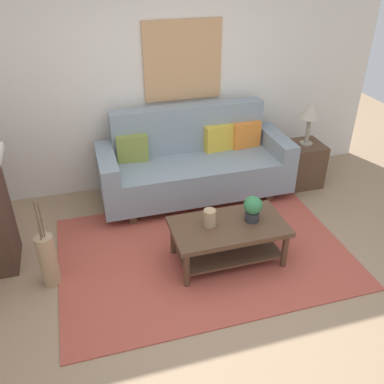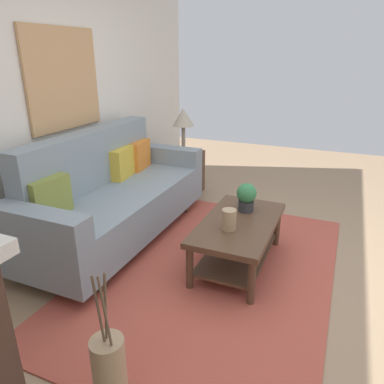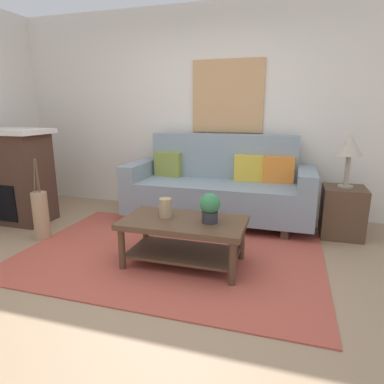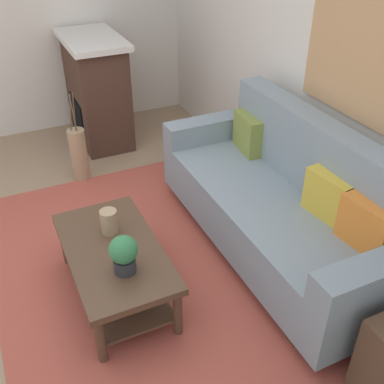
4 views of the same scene
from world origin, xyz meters
The scene contains 17 objects.
ground_plane centered at (0.00, 0.00, 0.00)m, with size 9.60×9.60×0.00m, color #9E7F60.
wall_back centered at (0.00, 2.15, 1.35)m, with size 5.60×0.10×2.70m, color silver.
area_rug centered at (0.00, 0.50, 0.01)m, with size 2.88×1.97×0.01m, color #B24C3D.
couch centered at (0.23, 1.62, 0.43)m, with size 2.27×0.84×1.08m.
throw_pillow_olive centered at (-0.48, 1.74, 0.68)m, with size 0.36×0.12×0.32m, color olive.
throw_pillow_mustard centered at (0.58, 1.74, 0.68)m, with size 0.36×0.12×0.32m, color gold.
throw_pillow_orange centered at (0.94, 1.74, 0.68)m, with size 0.36×0.12×0.32m, color orange.
coffee_table centered at (0.19, 0.33, 0.31)m, with size 1.10×0.60×0.43m.
tabletop_vase centered at (0.01, 0.36, 0.52)m, with size 0.12×0.12×0.17m, color tan.
potted_plant_tabletop centered at (0.43, 0.33, 0.57)m, with size 0.18×0.18×0.26m.
side_table centered at (1.66, 1.52, 0.28)m, with size 0.44×0.44×0.56m, color #513826.
table_lamp centered at (1.66, 1.52, 0.99)m, with size 0.28×0.28×0.57m.
floor_vase centered at (-1.49, 0.48, 0.26)m, with size 0.17×0.17×0.53m, color tan.
floor_vase_branch_a centered at (-1.47, 0.48, 0.71)m, with size 0.01×0.01×0.36m, color brown.
floor_vase_branch_b centered at (-1.50, 0.50, 0.71)m, with size 0.01×0.01×0.36m, color brown.
floor_vase_branch_c centered at (-1.50, 0.46, 0.71)m, with size 0.01×0.01×0.36m, color brown.
framed_painting centered at (0.23, 2.08, 1.55)m, with size 0.93×0.03×0.92m, color tan.
Camera 1 is at (-1.05, -2.69, 2.75)m, focal length 39.09 mm.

